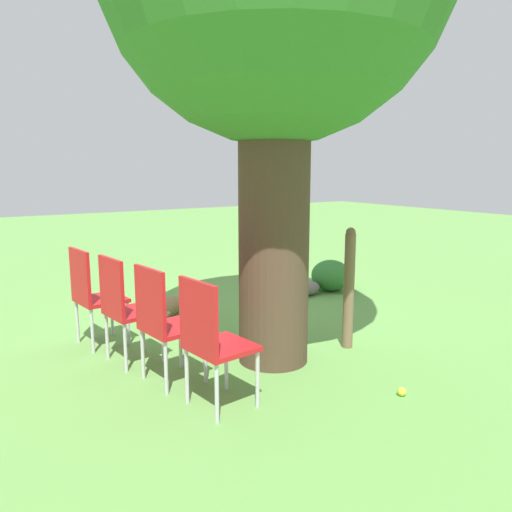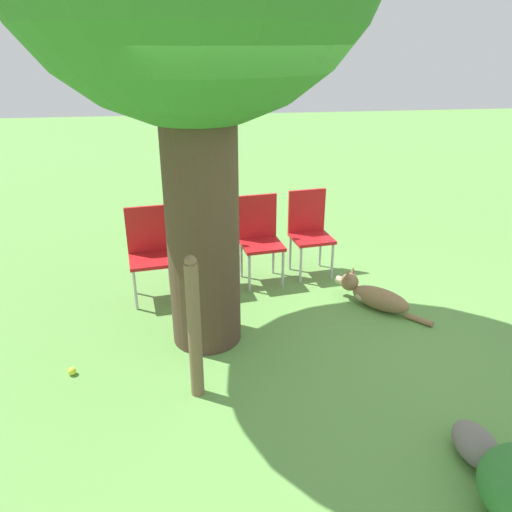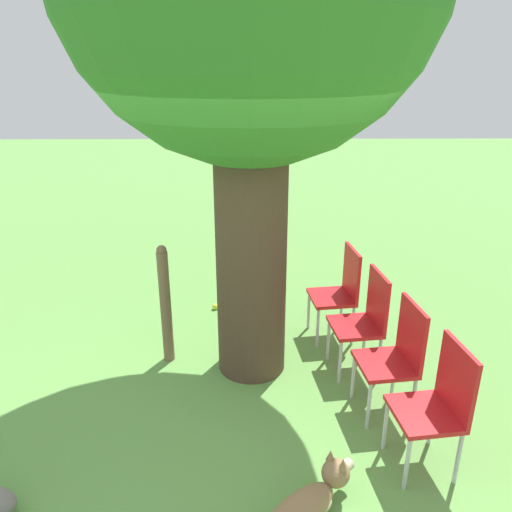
{
  "view_description": "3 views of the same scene",
  "coord_description": "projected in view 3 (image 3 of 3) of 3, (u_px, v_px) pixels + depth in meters",
  "views": [
    {
      "loc": [
        2.67,
        4.41,
        1.72
      ],
      "look_at": [
        0.33,
        0.74,
        0.95
      ],
      "focal_mm": 35.0,
      "sensor_mm": 36.0,
      "label": 1
    },
    {
      "loc": [
        -3.73,
        0.97,
        2.53
      ],
      "look_at": [
        0.69,
        0.35,
        0.58
      ],
      "focal_mm": 35.0,
      "sensor_mm": 36.0,
      "label": 2
    },
    {
      "loc": [
        0.22,
        -3.14,
        2.71
      ],
      "look_at": [
        0.27,
        0.81,
        1.14
      ],
      "focal_mm": 35.0,
      "sensor_mm": 36.0,
      "label": 3
    }
  ],
  "objects": [
    {
      "name": "ground_plane",
      "position": [
        223.0,
        428.0,
        3.92
      ],
      "size": [
        30.0,
        30.0,
        0.0
      ],
      "primitive_type": "plane",
      "color": "#609947"
    },
    {
      "name": "dog",
      "position": [
        306.0,
        506.0,
        3.09
      ],
      "size": [
        0.84,
        0.77,
        0.35
      ],
      "rotation": [
        0.0,
        0.0,
        0.74
      ],
      "color": "olive",
      "rests_on": "ground_plane"
    },
    {
      "name": "fence_post",
      "position": [
        166.0,
        304.0,
        4.61
      ],
      "size": [
        0.1,
        0.1,
        1.17
      ],
      "color": "brown",
      "rests_on": "ground_plane"
    },
    {
      "name": "red_chair_0",
      "position": [
        439.0,
        400.0,
        3.38
      ],
      "size": [
        0.47,
        0.49,
        0.97
      ],
      "rotation": [
        0.0,
        0.0,
        3.27
      ],
      "color": "red",
      "rests_on": "ground_plane"
    },
    {
      "name": "red_chair_1",
      "position": [
        397.0,
        352.0,
        3.93
      ],
      "size": [
        0.47,
        0.49,
        0.97
      ],
      "rotation": [
        0.0,
        0.0,
        3.27
      ],
      "color": "red",
      "rests_on": "ground_plane"
    },
    {
      "name": "red_chair_2",
      "position": [
        365.0,
        316.0,
        4.48
      ],
      "size": [
        0.47,
        0.49,
        0.97
      ],
      "rotation": [
        0.0,
        0.0,
        3.27
      ],
      "color": "red",
      "rests_on": "ground_plane"
    },
    {
      "name": "red_chair_3",
      "position": [
        340.0,
        288.0,
        5.03
      ],
      "size": [
        0.47,
        0.49,
        0.97
      ],
      "rotation": [
        0.0,
        0.0,
        3.27
      ],
      "color": "red",
      "rests_on": "ground_plane"
    },
    {
      "name": "tennis_ball",
      "position": [
        215.0,
        307.0,
        5.76
      ],
      "size": [
        0.07,
        0.07,
        0.07
      ],
      "color": "#CCE033",
      "rests_on": "ground_plane"
    }
  ]
}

